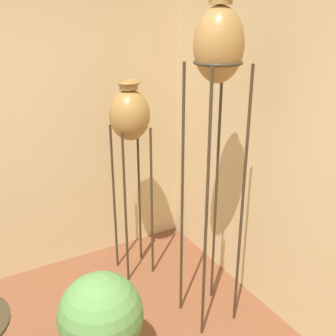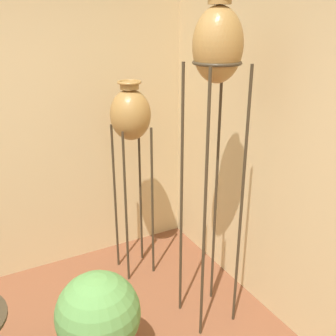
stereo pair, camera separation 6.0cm
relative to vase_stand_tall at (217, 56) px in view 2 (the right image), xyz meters
name	(u,v)px [view 2 (the right image)]	position (x,y,z in m)	size (l,w,h in m)	color
vase_stand_tall	(217,56)	(0.00, 0.00, 0.00)	(0.31, 0.31, 2.26)	#382D1E
vase_stand_medium	(131,118)	(-0.23, 0.79, -0.53)	(0.32, 0.32, 1.67)	#382D1E
potted_plant	(99,322)	(-0.87, -0.10, -1.53)	(0.52, 0.52, 0.71)	olive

